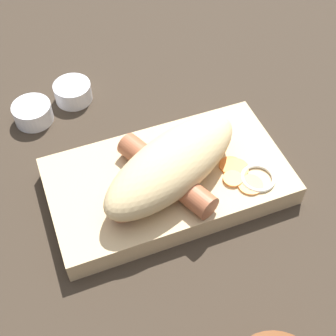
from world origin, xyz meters
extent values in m
plane|color=#33281E|center=(0.00, 0.00, 0.00)|extent=(3.00, 3.00, 0.00)
cube|color=tan|center=(0.00, 0.00, 0.01)|extent=(0.28, 0.15, 0.03)
ellipsoid|color=#DBBC84|center=(0.00, 0.01, 0.06)|extent=(0.20, 0.14, 0.06)
cylinder|color=#9E5638|center=(0.01, 0.01, 0.04)|extent=(0.08, 0.13, 0.03)
sphere|color=#9E5638|center=(0.07, 0.04, 0.04)|extent=(0.03, 0.03, 0.03)
sphere|color=#9E5638|center=(-0.05, -0.02, 0.04)|extent=(0.03, 0.03, 0.03)
cylinder|color=#F99E4C|center=(-0.07, 0.04, 0.03)|extent=(0.03, 0.03, 0.00)
cylinder|color=#F99E4C|center=(-0.08, 0.05, 0.03)|extent=(0.03, 0.03, 0.00)
cylinder|color=orange|center=(-0.07, 0.02, 0.03)|extent=(0.03, 0.03, 0.00)
cylinder|color=orange|center=(-0.08, 0.02, 0.03)|extent=(0.03, 0.03, 0.00)
torus|color=silver|center=(-0.09, 0.04, 0.03)|extent=(0.04, 0.04, 0.00)
cylinder|color=white|center=(0.07, -0.19, 0.01)|extent=(0.05, 0.05, 0.03)
cylinder|color=#4C662D|center=(0.07, -0.19, 0.01)|extent=(0.04, 0.04, 0.01)
cylinder|color=white|center=(0.13, -0.17, 0.01)|extent=(0.05, 0.05, 0.03)
cylinder|color=white|center=(0.13, -0.17, 0.01)|extent=(0.04, 0.04, 0.01)
camera|label=1|loc=(0.12, 0.31, 0.46)|focal=50.00mm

